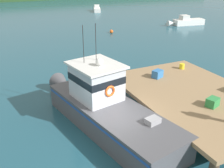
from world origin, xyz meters
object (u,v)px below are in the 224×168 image
moored_boat_mid_harbor (97,9)px  moored_boat_far_left (186,22)px  main_fishing_boat (104,106)px  bait_bucket (182,66)px  mooring_buoy_spare_mooring (111,31)px  crate_single_far (213,102)px  crate_single_by_cleat (158,74)px

moored_boat_mid_harbor → moored_boat_far_left: moored_boat_far_left is taller
moored_boat_far_left → main_fishing_boat: bearing=-138.0°
bait_bucket → mooring_buoy_spare_mooring: (2.47, 15.99, -1.16)m
crate_single_far → bait_bucket: 5.09m
main_fishing_boat → mooring_buoy_spare_mooring: main_fishing_boat is taller
main_fishing_boat → crate_single_by_cleat: main_fishing_boat is taller
main_fishing_boat → crate_single_by_cleat: size_ratio=16.61×
moored_boat_far_left → mooring_buoy_spare_mooring: moored_boat_far_left is taller
crate_single_by_cleat → moored_boat_mid_harbor: size_ratio=0.14×
moored_boat_far_left → mooring_buoy_spare_mooring: size_ratio=12.81×
bait_bucket → crate_single_far: bearing=-113.0°
main_fishing_boat → mooring_buoy_spare_mooring: (8.91, 18.16, -0.80)m
crate_single_far → moored_boat_mid_harbor: (9.58, 37.79, -1.03)m
crate_single_by_cleat → moored_boat_mid_harbor: crate_single_by_cleat is taller
bait_bucket → moored_boat_far_left: bearing=49.3°
main_fishing_boat → moored_boat_far_left: main_fishing_boat is taller
mooring_buoy_spare_mooring → bait_bucket: bearing=-98.8°
crate_single_far → mooring_buoy_spare_mooring: bearing=77.9°
crate_single_by_cleat → moored_boat_far_left: (16.16, 16.73, -0.97)m
crate_single_far → moored_boat_mid_harbor: size_ratio=0.14×
moored_boat_mid_harbor → mooring_buoy_spare_mooring: moored_boat_mid_harbor is taller
main_fishing_boat → bait_bucket: bearing=18.6°
crate_single_by_cleat → moored_boat_far_left: 23.28m
main_fishing_boat → crate_single_far: 5.14m
crate_single_far → moored_boat_far_left: (15.87, 20.83, -0.95)m
bait_bucket → moored_boat_mid_harbor: size_ratio=0.08×
moored_boat_mid_harbor → mooring_buoy_spare_mooring: size_ratio=10.40×
moored_boat_mid_harbor → main_fishing_boat: bearing=-111.7°
bait_bucket → main_fishing_boat: bearing=-161.4°
bait_bucket → mooring_buoy_spare_mooring: 16.22m
crate_single_far → bait_bucket: crate_single_far is taller
crate_single_by_cleat → moored_boat_mid_harbor: bearing=73.7°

